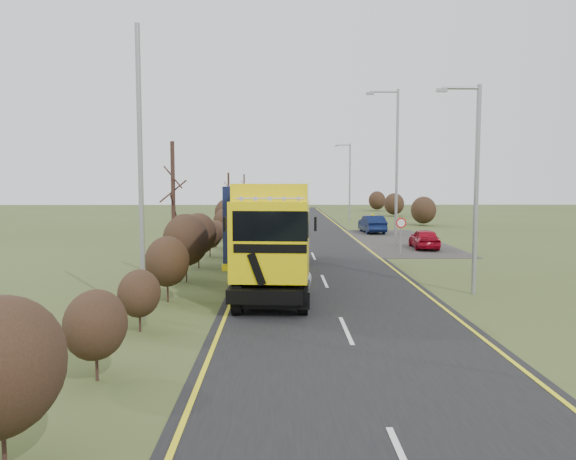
{
  "coord_description": "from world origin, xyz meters",
  "views": [
    {
      "loc": [
        -1.94,
        -20.08,
        4.41
      ],
      "look_at": [
        -1.58,
        4.21,
        2.24
      ],
      "focal_mm": 35.0,
      "sensor_mm": 36.0,
      "label": 1
    }
  ],
  "objects_px": {
    "lorry": "(273,224)",
    "speed_sign": "(401,229)",
    "streetlight_near": "(474,181)",
    "car_red_hatchback": "(424,239)",
    "car_blue_sedan": "(372,224)"
  },
  "relations": [
    {
      "from": "lorry",
      "to": "speed_sign",
      "type": "xyz_separation_m",
      "value": [
        7.46,
        7.78,
        -0.92
      ]
    },
    {
      "from": "streetlight_near",
      "to": "car_red_hatchback",
      "type": "bearing_deg",
      "value": 82.57
    },
    {
      "from": "car_blue_sedan",
      "to": "speed_sign",
      "type": "height_order",
      "value": "speed_sign"
    },
    {
      "from": "car_red_hatchback",
      "to": "speed_sign",
      "type": "bearing_deg",
      "value": 56.11
    },
    {
      "from": "lorry",
      "to": "speed_sign",
      "type": "distance_m",
      "value": 10.82
    },
    {
      "from": "car_blue_sedan",
      "to": "streetlight_near",
      "type": "relative_size",
      "value": 0.55
    },
    {
      "from": "lorry",
      "to": "speed_sign",
      "type": "relative_size",
      "value": 7.1
    },
    {
      "from": "lorry",
      "to": "streetlight_near",
      "type": "xyz_separation_m",
      "value": [
        7.73,
        -3.74,
        1.94
      ]
    },
    {
      "from": "lorry",
      "to": "car_red_hatchback",
      "type": "height_order",
      "value": "lorry"
    },
    {
      "from": "speed_sign",
      "to": "car_red_hatchback",
      "type": "bearing_deg",
      "value": 52.71
    },
    {
      "from": "lorry",
      "to": "streetlight_near",
      "type": "height_order",
      "value": "streetlight_near"
    },
    {
      "from": "streetlight_near",
      "to": "speed_sign",
      "type": "bearing_deg",
      "value": 91.32
    },
    {
      "from": "car_red_hatchback",
      "to": "streetlight_near",
      "type": "xyz_separation_m",
      "value": [
        -1.87,
        -14.32,
        3.72
      ]
    },
    {
      "from": "car_blue_sedan",
      "to": "speed_sign",
      "type": "relative_size",
      "value": 2.01
    },
    {
      "from": "car_red_hatchback",
      "to": "speed_sign",
      "type": "xyz_separation_m",
      "value": [
        -2.13,
        -2.8,
        0.87
      ]
    }
  ]
}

